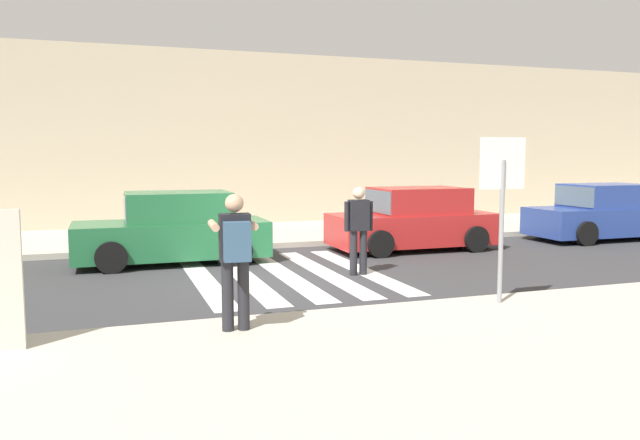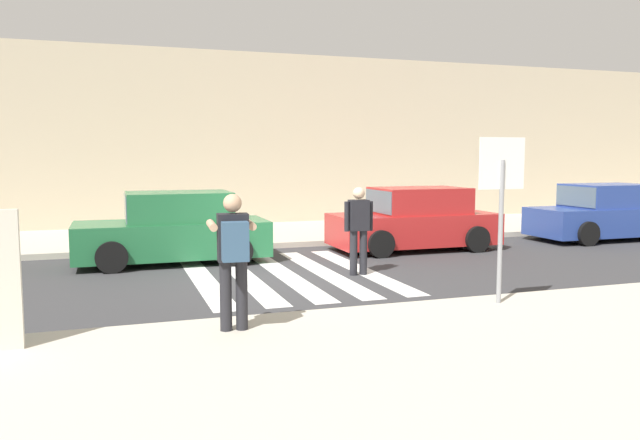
{
  "view_description": "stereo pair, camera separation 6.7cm",
  "coord_description": "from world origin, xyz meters",
  "px_view_note": "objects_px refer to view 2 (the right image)",
  "views": [
    {
      "loc": [
        -3.29,
        -11.49,
        2.34
      ],
      "look_at": [
        0.6,
        -0.2,
        1.1
      ],
      "focal_mm": 35.0,
      "sensor_mm": 36.0,
      "label": 1
    },
    {
      "loc": [
        -3.22,
        -11.51,
        2.34
      ],
      "look_at": [
        0.6,
        -0.2,
        1.1
      ],
      "focal_mm": 35.0,
      "sensor_mm": 36.0,
      "label": 2
    }
  ],
  "objects_px": {
    "pedestrian_crossing": "(359,226)",
    "parked_car_green": "(174,230)",
    "photographer_with_backpack": "(233,250)",
    "parked_car_red": "(415,221)",
    "parked_car_blue": "(604,214)",
    "stop_sign": "(501,183)"
  },
  "relations": [
    {
      "from": "photographer_with_backpack",
      "to": "parked_car_green",
      "type": "height_order",
      "value": "photographer_with_backpack"
    },
    {
      "from": "stop_sign",
      "to": "parked_car_red",
      "type": "height_order",
      "value": "stop_sign"
    },
    {
      "from": "photographer_with_backpack",
      "to": "parked_car_red",
      "type": "bearing_deg",
      "value": 47.23
    },
    {
      "from": "parked_car_blue",
      "to": "parked_car_red",
      "type": "bearing_deg",
      "value": 180.0
    },
    {
      "from": "stop_sign",
      "to": "pedestrian_crossing",
      "type": "bearing_deg",
      "value": 104.73
    },
    {
      "from": "parked_car_green",
      "to": "photographer_with_backpack",
      "type": "bearing_deg",
      "value": -88.8
    },
    {
      "from": "stop_sign",
      "to": "parked_car_blue",
      "type": "xyz_separation_m",
      "value": [
        7.55,
        5.98,
        -1.21
      ]
    },
    {
      "from": "photographer_with_backpack",
      "to": "parked_car_red",
      "type": "height_order",
      "value": "photographer_with_backpack"
    },
    {
      "from": "stop_sign",
      "to": "parked_car_blue",
      "type": "distance_m",
      "value": 9.71
    },
    {
      "from": "parked_car_red",
      "to": "stop_sign",
      "type": "bearing_deg",
      "value": -105.84
    },
    {
      "from": "pedestrian_crossing",
      "to": "parked_car_green",
      "type": "distance_m",
      "value": 4.2
    },
    {
      "from": "photographer_with_backpack",
      "to": "pedestrian_crossing",
      "type": "xyz_separation_m",
      "value": [
        3.15,
        3.58,
        -0.19
      ]
    },
    {
      "from": "stop_sign",
      "to": "photographer_with_backpack",
      "type": "height_order",
      "value": "stop_sign"
    },
    {
      "from": "pedestrian_crossing",
      "to": "parked_car_blue",
      "type": "height_order",
      "value": "pedestrian_crossing"
    },
    {
      "from": "stop_sign",
      "to": "parked_car_green",
      "type": "height_order",
      "value": "stop_sign"
    },
    {
      "from": "pedestrian_crossing",
      "to": "parked_car_green",
      "type": "height_order",
      "value": "pedestrian_crossing"
    },
    {
      "from": "parked_car_blue",
      "to": "parked_car_green",
      "type": "bearing_deg",
      "value": 180.0
    },
    {
      "from": "pedestrian_crossing",
      "to": "parked_car_red",
      "type": "height_order",
      "value": "pedestrian_crossing"
    },
    {
      "from": "pedestrian_crossing",
      "to": "parked_car_blue",
      "type": "relative_size",
      "value": 0.42
    },
    {
      "from": "pedestrian_crossing",
      "to": "parked_car_green",
      "type": "bearing_deg",
      "value": 141.49
    },
    {
      "from": "parked_car_green",
      "to": "parked_car_red",
      "type": "height_order",
      "value": "same"
    },
    {
      "from": "photographer_with_backpack",
      "to": "parked_car_red",
      "type": "xyz_separation_m",
      "value": [
        5.73,
        6.19,
        -0.44
      ]
    }
  ]
}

